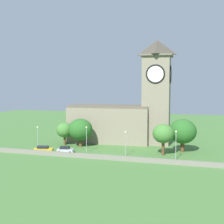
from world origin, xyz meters
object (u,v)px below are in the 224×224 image
Objects in this scene: streetlamp_central at (125,139)px; streetlamp_east_mid at (176,140)px; streetlamp_west_mid at (86,135)px; tree_riverside_east at (80,130)px; tree_riverside_west at (163,134)px; tree_churchyard at (65,130)px; streetlamp_west_end at (38,134)px; car_silver at (65,150)px; tree_by_tower at (183,131)px; church at (128,111)px; car_yellow at (44,149)px.

streetlamp_east_mid is at bearing -3.24° from streetlamp_central.
streetlamp_west_mid is 8.02m from tree_riverside_east.
tree_riverside_west is at bearing -9.98° from tree_riverside_east.
streetlamp_central is (10.38, -0.76, -0.38)m from streetlamp_west_mid.
tree_riverside_east is at bearing 123.45° from streetlamp_west_mid.
streetlamp_west_end is at bearing -111.22° from tree_churchyard.
streetlamp_east_mid is at bearing 1.41° from car_silver.
streetlamp_west_end is at bearing -173.12° from tree_riverside_west.
streetlamp_west_end is 1.05× the size of streetlamp_central.
tree_by_tower reaches higher than streetlamp_east_mid.
tree_riverside_west reaches higher than tree_churchyard.
streetlamp_west_mid reaches higher than tree_churchyard.
tree_riverside_west reaches higher than streetlamp_west_mid.
church is 5.12× the size of streetlamp_central.
car_yellow is 30.34m from tree_riverside_west.
tree_riverside_west is (8.62, 3.33, 1.19)m from streetlamp_central.
tree_by_tower is (16.70, -8.92, -4.01)m from church.
tree_by_tower is at bearing 85.20° from streetlamp_east_mid.
streetlamp_west_mid reaches higher than streetlamp_west_end.
tree_churchyard is (-5.29, 0.91, -0.51)m from tree_riverside_east.
church is 27.10m from streetlamp_west_end.
tree_riverside_west reaches higher than car_silver.
church reaches higher than streetlamp_west_mid.
streetlamp_west_mid is 0.78× the size of tree_by_tower.
tree_by_tower is 6.64m from tree_riverside_west.
streetlamp_central is at bearing -158.91° from tree_riverside_west.
tree_by_tower is (36.39, 9.00, 1.03)m from streetlamp_west_end.
streetlamp_west_mid is at bearing -111.45° from church.
streetlamp_west_end is 11.87m from tree_riverside_east.
car_silver is 0.72× the size of streetlamp_central.
car_yellow is at bearing -176.87° from streetlamp_east_mid.
car_silver is 30.12m from tree_by_tower.
streetlamp_west_mid is 22.51m from streetlamp_east_mid.
tree_riverside_east is at bearing 42.44° from streetlamp_west_end.
streetlamp_east_mid is at bearing -48.57° from church.
tree_riverside_east is at bearing 170.02° from tree_riverside_west.
streetlamp_west_mid is at bearing 176.33° from streetlamp_east_mid.
streetlamp_central is (20.82, 2.48, 3.23)m from car_yellow.
streetlamp_west_end is at bearing -137.70° from church.
tree_riverside_east reaches higher than streetlamp_central.
streetlamp_west_mid is 10.42m from streetlamp_central.
tree_churchyard is at bearing 170.06° from tree_riverside_west.
car_yellow is 0.83× the size of streetlamp_central.
streetlamp_central is 0.94× the size of tree_churchyard.
tree_churchyard is at bearing 164.30° from streetlamp_east_mid.
tree_churchyard is at bearing -179.85° from tree_by_tower.
tree_riverside_east is (-27.64, -1.00, -0.54)m from tree_by_tower.
church is at bearing 131.63° from tree_riverside_west.
streetlamp_central is at bearing -146.66° from tree_by_tower.
tree_riverside_west is (23.42, -4.12, 0.52)m from tree_riverside_east.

